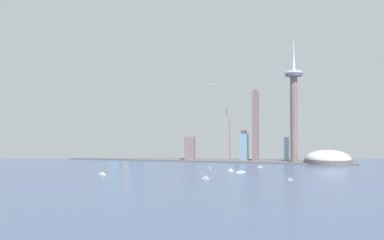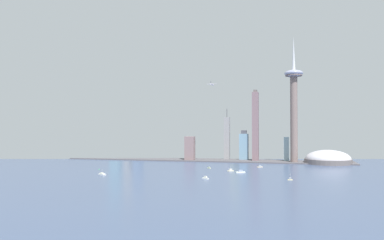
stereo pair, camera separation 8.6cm
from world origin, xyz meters
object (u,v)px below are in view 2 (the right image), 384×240
Objects in this scene: skyscraper_1 at (255,126)px; skyscraper_8 at (286,149)px; stadium_dome at (328,159)px; boat_0 at (102,174)px; skyscraper_0 at (138,139)px; skyscraper_3 at (129,129)px; skyscraper_5 at (244,146)px; boat_5 at (209,168)px; boat_1 at (206,178)px; airplane at (212,84)px; boat_3 at (290,179)px; boat_2 at (260,167)px; channel_buoy_0 at (99,169)px; skyscraper_7 at (116,133)px; skyscraper_4 at (227,138)px; boat_6 at (240,172)px; boat_4 at (231,170)px; observation_tower at (294,99)px; skyscraper_2 at (190,149)px; skyscraper_9 at (252,143)px; skyscraper_6 at (235,133)px.

skyscraper_8 is at bearing 2.52° from skyscraper_1.
stadium_dome reaches higher than boat_0.
skyscraper_3 is at bearing 138.27° from skyscraper_0.
skyscraper_5 is 209.65m from boat_5.
boat_1 is 311.40m from airplane.
boat_3 is at bearing -105.59° from stadium_dome.
boat_2 reaches higher than channel_buoy_0.
boat_1 is at bearing -19.98° from channel_buoy_0.
boat_3 is 367.21m from channel_buoy_0.
skyscraper_0 reaches higher than channel_buoy_0.
skyscraper_4 is at bearing 5.06° from skyscraper_7.
skyscraper_7 is 475.06m from boat_1.
skyscraper_7 is 443.99m from boat_6.
observation_tower is at bearing -173.16° from boat_4.
skyscraper_1 is at bearing -39.61° from airplane.
skyscraper_8 is at bearing 8.00° from skyscraper_2.
skyscraper_3 is 613.79m from boat_3.
channel_buoy_0 is (-361.84, 62.56, -0.49)m from boat_3.
boat_4 reaches higher than boat_1.
skyscraper_2 is 3.33× the size of boat_6.
observation_tower is at bearing -9.45° from skyscraper_0.
skyscraper_0 is 8.25× the size of boat_2.
observation_tower is at bearing -18.38° from skyscraper_5.
airplane is at bearing -159.59° from observation_tower.
skyscraper_4 is 85.98m from skyscraper_9.
skyscraper_5 is 4.32× the size of boat_0.
boat_6 is at bearing -84.88° from skyscraper_5.
boat_3 reaches higher than boat_6.
skyscraper_4 is at bearing -51.57° from boat_5.
skyscraper_3 is at bearing 167.02° from skyscraper_1.
skyscraper_8 is at bearing 24.31° from boat_2.
skyscraper_6 reaches higher than boat_4.
skyscraper_9 is 423.49m from boat_3.
airplane is (-109.75, 49.03, 178.53)m from boat_2.
skyscraper_5 is at bearing 62.20° from boat_2.
channel_buoy_0 is (-265.23, -347.89, -39.69)m from skyscraper_9.
observation_tower is 122.87m from skyscraper_8.
skyscraper_7 is (-535.39, 22.10, 58.17)m from stadium_dome.
skyscraper_2 reaches higher than stadium_dome.
skyscraper_6 is (-153.22, 112.40, -79.42)m from observation_tower.
skyscraper_8 is (443.75, -82.20, -48.24)m from skyscraper_3.
stadium_dome is at bearing -15.38° from skyscraper_8.
skyscraper_7 reaches higher than skyscraper_6.
boat_3 is at bearing -75.90° from skyscraper_1.
observation_tower is 16.81× the size of boat_0.
boat_2 is 96.34m from boat_4.
skyscraper_5 reaches higher than boat_4.
observation_tower is 1.84× the size of skyscraper_3.
boat_5 is (158.22, 149.46, -0.23)m from boat_0.
skyscraper_3 is 350.79m from skyscraper_5.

